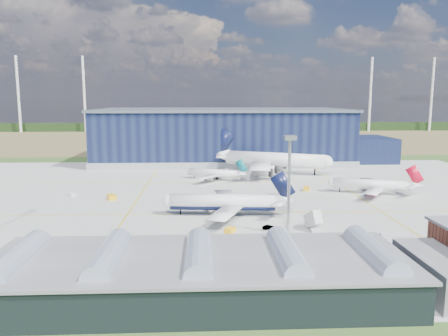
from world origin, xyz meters
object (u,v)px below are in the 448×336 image
(airliner_widebody, at_px, (275,152))
(car_b, at_px, (269,227))
(airliner_red, at_px, (370,179))
(airstair, at_px, (313,223))
(airliner_navy, at_px, (223,194))
(gse_van_a, at_px, (395,240))
(light_mast_center, at_px, (289,169))
(gse_van_b, at_px, (383,184))
(airliner_regional, at_px, (213,169))
(gse_tug_a, at_px, (112,197))
(gse_tug_c, at_px, (307,189))
(gse_van_c, at_px, (443,236))
(gse_cart_a, at_px, (209,208))
(gse_tug_b, at_px, (230,230))
(gse_cart_b, at_px, (71,195))
(hangar, at_px, (228,137))

(airliner_widebody, height_order, car_b, airliner_widebody)
(airliner_red, relative_size, airstair, 5.87)
(airliner_navy, distance_m, gse_van_a, 44.51)
(airliner_red, distance_m, car_b, 54.46)
(light_mast_center, height_order, gse_van_b, light_mast_center)
(airliner_red, xyz_separation_m, airliner_regional, (-50.94, 27.43, -0.69))
(gse_tug_a, distance_m, airstair, 64.53)
(gse_tug_a, bearing_deg, car_b, -59.88)
(airliner_navy, xyz_separation_m, gse_van_a, (35.60, -26.31, -4.60))
(gse_van_a, bearing_deg, airliner_navy, 61.63)
(gse_tug_c, relative_size, airstair, 0.62)
(gse_tug_c, distance_m, gse_van_c, 56.99)
(gse_cart_a, distance_m, gse_van_b, 69.53)
(airliner_navy, distance_m, airliner_widebody, 71.50)
(airliner_red, bearing_deg, gse_van_c, 106.31)
(airliner_red, height_order, gse_tug_b, airliner_red)
(airliner_red, relative_size, airliner_regional, 1.16)
(airliner_navy, relative_size, gse_cart_a, 12.83)
(gse_tug_a, bearing_deg, airstair, -54.98)
(airliner_navy, xyz_separation_m, airliner_regional, (-1.41, 52.00, -1.64))
(gse_tug_b, height_order, airstair, airstair)
(airliner_red, relative_size, gse_tug_b, 11.00)
(airliner_regional, relative_size, gse_cart_b, 9.70)
(airliner_widebody, height_order, gse_van_c, airliner_widebody)
(airliner_navy, bearing_deg, gse_van_b, -143.29)
(airliner_regional, bearing_deg, gse_cart_b, 54.30)
(gse_van_a, distance_m, gse_cart_a, 50.55)
(gse_van_c, bearing_deg, airliner_red, 14.82)
(hangar, xyz_separation_m, light_mast_center, (7.19, -124.80, 3.82))
(airstair, bearing_deg, light_mast_center, -164.24)
(airliner_regional, height_order, car_b, airliner_regional)
(gse_cart_b, bearing_deg, gse_van_b, -41.14)
(gse_tug_a, distance_m, gse_tug_c, 64.53)
(hangar, relative_size, gse_van_b, 30.58)
(airliner_widebody, bearing_deg, gse_cart_b, -125.38)
(airstair, bearing_deg, gse_tug_a, 134.12)
(gse_tug_a, distance_m, car_b, 55.46)
(gse_van_a, bearing_deg, airstair, 58.43)
(gse_cart_a, distance_m, airstair, 31.55)
(gse_van_a, bearing_deg, gse_cart_b, 66.28)
(light_mast_center, bearing_deg, gse_tug_b, 168.70)
(gse_tug_c, bearing_deg, gse_van_a, -66.92)
(light_mast_center, relative_size, gse_cart_a, 8.12)
(gse_tug_b, distance_m, airstair, 19.91)
(gse_cart_a, bearing_deg, gse_cart_b, 132.95)
(gse_van_b, height_order, gse_cart_b, gse_van_b)
(gse_cart_b, bearing_deg, gse_tug_c, -42.93)
(airliner_widebody, bearing_deg, airliner_red, -35.13)
(airliner_widebody, relative_size, gse_cart_a, 19.13)
(gse_van_a, distance_m, gse_cart_b, 97.83)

